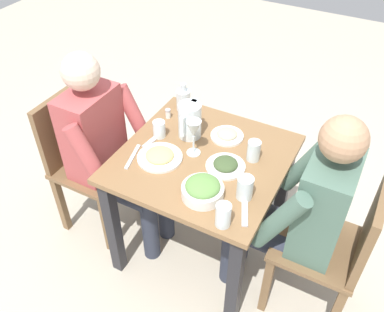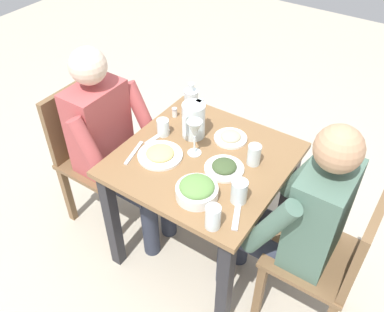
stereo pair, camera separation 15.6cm
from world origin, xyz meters
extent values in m
plane|color=#B7AD99|center=(0.00, 0.00, 0.00)|extent=(8.00, 8.00, 0.00)
cube|color=olive|center=(0.00, 0.00, 0.70)|extent=(0.81, 0.81, 0.03)
cube|color=#232328|center=(-0.35, -0.35, 0.34)|extent=(0.06, 0.06, 0.69)
cube|color=#232328|center=(0.35, -0.35, 0.34)|extent=(0.06, 0.06, 0.69)
cube|color=#232328|center=(-0.35, 0.35, 0.34)|extent=(0.06, 0.06, 0.69)
cube|color=#232328|center=(0.35, 0.35, 0.34)|extent=(0.06, 0.06, 0.69)
cube|color=brown|center=(-0.07, -0.81, 0.22)|extent=(0.04, 0.04, 0.44)
cube|color=brown|center=(0.27, -0.81, 0.22)|extent=(0.04, 0.04, 0.44)
cube|color=brown|center=(-0.07, -0.47, 0.22)|extent=(0.04, 0.04, 0.44)
cube|color=brown|center=(0.27, -0.47, 0.22)|extent=(0.04, 0.04, 0.44)
cube|color=brown|center=(0.10, -0.64, 0.45)|extent=(0.40, 0.40, 0.03)
cube|color=brown|center=(0.10, -0.82, 0.67)|extent=(0.38, 0.04, 0.42)
cube|color=brown|center=(-0.13, 0.81, 0.22)|extent=(0.04, 0.04, 0.44)
cube|color=brown|center=(0.21, 0.47, 0.22)|extent=(0.04, 0.04, 0.44)
cube|color=brown|center=(-0.13, 0.47, 0.22)|extent=(0.04, 0.04, 0.44)
cube|color=brown|center=(0.04, 0.64, 0.45)|extent=(0.40, 0.40, 0.03)
cube|color=brown|center=(0.04, 0.82, 0.67)|extent=(0.38, 0.04, 0.42)
cube|color=#B24C4C|center=(0.10, -0.61, 0.71)|extent=(0.32, 0.20, 0.50)
sphere|color=beige|center=(0.10, -0.61, 1.08)|extent=(0.19, 0.19, 0.19)
cylinder|color=#2D3342|center=(0.01, -0.42, 0.43)|extent=(0.11, 0.38, 0.11)
cylinder|color=#2D3342|center=(0.01, -0.23, 0.23)|extent=(0.10, 0.10, 0.46)
cylinder|color=#B24C4C|center=(-0.10, -0.47, 0.74)|extent=(0.08, 0.23, 0.37)
cylinder|color=#2D3342|center=(0.18, -0.42, 0.43)|extent=(0.11, 0.38, 0.11)
cylinder|color=#2D3342|center=(0.18, -0.23, 0.23)|extent=(0.10, 0.10, 0.46)
cylinder|color=#B24C4C|center=(0.30, -0.47, 0.74)|extent=(0.08, 0.23, 0.37)
cube|color=#4C6B5B|center=(0.04, 0.61, 0.71)|extent=(0.32, 0.20, 0.50)
sphere|color=tan|center=(0.04, 0.61, 1.08)|extent=(0.19, 0.19, 0.19)
cylinder|color=#2D3342|center=(0.12, 0.42, 0.43)|extent=(0.11, 0.38, 0.11)
cylinder|color=#2D3342|center=(0.12, 0.23, 0.23)|extent=(0.10, 0.10, 0.46)
cylinder|color=#4C6B5B|center=(0.24, 0.47, 0.74)|extent=(0.08, 0.23, 0.37)
cylinder|color=#2D3342|center=(-0.05, 0.42, 0.43)|extent=(0.11, 0.38, 0.11)
cylinder|color=#2D3342|center=(-0.05, 0.23, 0.23)|extent=(0.10, 0.10, 0.46)
cylinder|color=#4C6B5B|center=(-0.16, 0.47, 0.74)|extent=(0.08, 0.23, 0.37)
cylinder|color=silver|center=(-0.12, -0.14, 0.81)|extent=(0.12, 0.12, 0.19)
cube|color=silver|center=(-0.04, -0.14, 0.82)|extent=(0.02, 0.02, 0.11)
cube|color=silver|center=(-0.17, -0.14, 0.90)|extent=(0.04, 0.03, 0.02)
cylinder|color=white|center=(0.24, 0.12, 0.75)|extent=(0.19, 0.19, 0.05)
ellipsoid|color=#608E47|center=(0.24, 0.12, 0.78)|extent=(0.16, 0.16, 0.06)
cylinder|color=white|center=(0.02, 0.13, 0.73)|extent=(0.19, 0.19, 0.01)
ellipsoid|color=#3D512D|center=(0.02, 0.13, 0.74)|extent=(0.12, 0.12, 0.04)
cylinder|color=white|center=(0.12, -0.18, 0.73)|extent=(0.22, 0.22, 0.01)
ellipsoid|color=#E0C670|center=(0.12, -0.18, 0.74)|extent=(0.14, 0.14, 0.04)
cylinder|color=white|center=(-0.20, 0.04, 0.73)|extent=(0.17, 0.17, 0.01)
ellipsoid|color=#B7AD89|center=(-0.20, 0.04, 0.74)|extent=(0.11, 0.11, 0.04)
cylinder|color=silver|center=(-0.10, 0.22, 0.77)|extent=(0.06, 0.06, 0.11)
cylinder|color=silver|center=(0.35, 0.27, 0.77)|extent=(0.07, 0.07, 0.11)
cylinder|color=silver|center=(-0.04, -0.28, 0.76)|extent=(0.07, 0.07, 0.09)
cylinder|color=silver|center=(0.16, 0.29, 0.77)|extent=(0.07, 0.07, 0.11)
cylinder|color=silver|center=(0.00, -0.05, 0.72)|extent=(0.07, 0.07, 0.01)
cylinder|color=silver|center=(0.00, -0.05, 0.77)|extent=(0.01, 0.01, 0.10)
cone|color=silver|center=(0.00, -0.05, 0.87)|extent=(0.08, 0.08, 0.09)
cylinder|color=silver|center=(-0.32, -0.29, 0.78)|extent=(0.08, 0.08, 0.12)
cylinder|color=gold|center=(-0.32, -0.29, 0.75)|extent=(0.07, 0.07, 0.07)
cylinder|color=silver|center=(-0.32, -0.29, 0.86)|extent=(0.03, 0.03, 0.04)
cylinder|color=white|center=(-0.20, -0.32, 0.74)|extent=(0.03, 0.03, 0.04)
cylinder|color=#B2B2B7|center=(-0.20, -0.32, 0.77)|extent=(0.03, 0.03, 0.01)
cube|color=silver|center=(0.24, 0.32, 0.72)|extent=(0.17, 0.09, 0.01)
cube|color=silver|center=(0.17, -0.31, 0.72)|extent=(0.18, 0.06, 0.01)
cube|color=silver|center=(0.00, -0.29, 0.72)|extent=(0.17, 0.04, 0.01)
camera|label=1|loc=(1.40, 0.68, 2.06)|focal=38.84mm
camera|label=2|loc=(1.32, 0.82, 2.06)|focal=38.84mm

